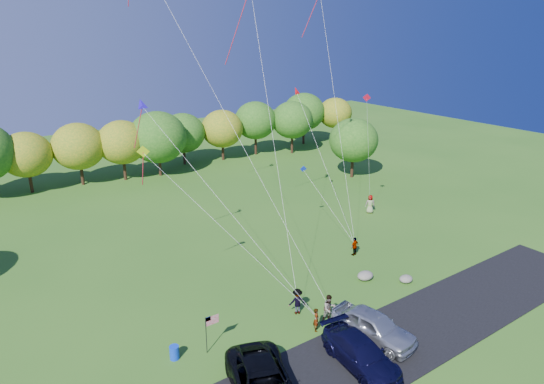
% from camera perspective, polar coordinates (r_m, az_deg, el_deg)
% --- Properties ---
extents(ground, '(140.00, 140.00, 0.00)m').
position_cam_1_polar(ground, '(32.28, 5.55, -15.21)').
color(ground, '#2E5F1B').
rests_on(ground, ground).
extents(asphalt_lane, '(44.00, 6.00, 0.06)m').
position_cam_1_polar(asphalt_lane, '(29.95, 10.77, -18.51)').
color(asphalt_lane, black).
rests_on(asphalt_lane, ground).
extents(treeline, '(76.51, 27.02, 8.54)m').
position_cam_1_polar(treeline, '(59.86, -17.71, 5.22)').
color(treeline, '#3B2115').
rests_on(treeline, ground).
extents(minivan_navy, '(2.83, 5.71, 1.60)m').
position_cam_1_polar(minivan_navy, '(28.78, 10.39, -18.17)').
color(minivan_navy, black).
rests_on(minivan_navy, asphalt_lane).
extents(minivan_silver, '(3.10, 5.68, 1.83)m').
position_cam_1_polar(minivan_silver, '(30.83, 11.83, -15.20)').
color(minivan_silver, '#ACAFB7').
rests_on(minivan_silver, asphalt_lane).
extents(flyer_a, '(0.63, 0.68, 1.55)m').
position_cam_1_polar(flyer_a, '(31.29, 5.23, -14.72)').
color(flyer_a, '#4C4C59').
rests_on(flyer_a, ground).
extents(flyer_b, '(1.04, 0.88, 1.90)m').
position_cam_1_polar(flyer_b, '(32.10, 6.75, -13.44)').
color(flyer_b, '#4C4C59').
rests_on(flyer_b, ground).
extents(flyer_c, '(1.33, 1.06, 1.80)m').
position_cam_1_polar(flyer_c, '(32.73, 3.00, -12.73)').
color(flyer_c, '#4C4C59').
rests_on(flyer_c, ground).
extents(flyer_d, '(0.98, 0.53, 1.59)m').
position_cam_1_polar(flyer_d, '(40.90, 9.71, -6.31)').
color(flyer_d, '#4C4C59').
rests_on(flyer_d, ground).
extents(flyer_e, '(1.11, 1.04, 1.90)m').
position_cam_1_polar(flyer_e, '(50.11, 11.47, -1.40)').
color(flyer_e, '#4C4C59').
rests_on(flyer_e, ground).
extents(trash_barrel, '(0.55, 0.55, 0.82)m').
position_cam_1_polar(trash_barrel, '(29.68, -11.41, -18.02)').
color(trash_barrel, '#0E38D4').
rests_on(trash_barrel, ground).
extents(flag_assembly, '(0.88, 0.57, 2.38)m').
position_cam_1_polar(flag_assembly, '(29.12, -7.34, -15.28)').
color(flag_assembly, black).
rests_on(flag_assembly, ground).
extents(boulder_near, '(1.30, 1.02, 0.65)m').
position_cam_1_polar(boulder_near, '(37.53, 10.91, -9.64)').
color(boulder_near, '#9A9786').
rests_on(boulder_near, ground).
extents(boulder_far, '(1.06, 0.88, 0.55)m').
position_cam_1_polar(boulder_far, '(37.88, 15.49, -9.83)').
color(boulder_far, gray).
rests_on(boulder_far, ground).
extents(kites_aloft, '(21.86, 11.38, 18.86)m').
position_cam_1_polar(kites_aloft, '(38.47, -3.83, 19.60)').
color(kites_aloft, '#F11A5C').
rests_on(kites_aloft, ground).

